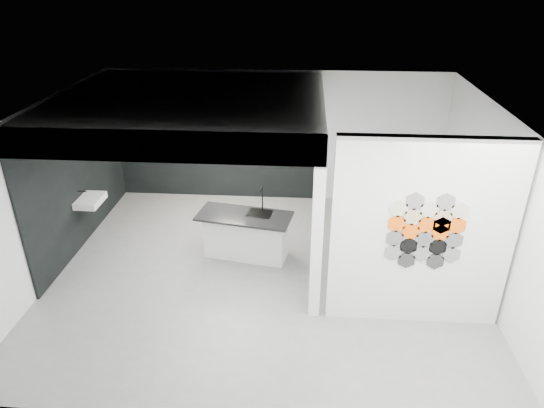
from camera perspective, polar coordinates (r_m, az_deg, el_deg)
The scene contains 17 objects.
floor at distance 8.31m, azimuth -0.85°, elevation -8.05°, with size 7.00×6.00×0.01m, color slate.
partition_panel at distance 6.88m, azimuth 17.15°, elevation -3.53°, with size 2.45×0.15×2.80m, color silver.
bay_clad_back at distance 10.58m, azimuth -6.57°, elevation 6.81°, with size 4.40×0.04×2.35m, color black.
bay_clad_left at distance 9.50m, azimuth -21.70°, elevation 2.71°, with size 0.04×4.00×2.35m, color black.
bulkhead at distance 8.33m, azimuth -9.47°, elevation 11.14°, with size 4.40×4.00×0.40m, color silver.
corner_column at distance 6.81m, azimuth 5.27°, elevation -4.88°, with size 0.16×0.16×2.35m, color silver.
fascia_beam at distance 6.56m, azimuth -13.17°, elevation 6.62°, with size 4.40×0.16×0.40m, color silver.
wall_basin at distance 9.37m, azimuth -20.59°, elevation 0.38°, with size 0.40×0.60×0.12m, color silver.
display_shelf at distance 10.42m, azimuth -6.16°, elevation 7.26°, with size 3.00×0.15×0.04m, color black.
kitchen_island at distance 8.54m, azimuth -3.06°, elevation -3.55°, with size 1.71×0.98×1.29m.
stockpot at distance 10.65m, azimuth -12.49°, elevation 7.89°, with size 0.24×0.24×0.20m, color black.
kettle at distance 10.25m, azimuth 0.36°, elevation 7.59°, with size 0.15×0.15×0.13m, color black.
glass_bowl at distance 10.25m, azimuth 1.34°, elevation 7.47°, with size 0.13×0.13×0.09m, color gray.
glass_vase at distance 10.25m, azimuth 1.34°, elevation 7.55°, with size 0.09×0.09×0.12m, color gray.
bottle_dark at distance 10.49m, azimuth -8.85°, elevation 7.76°, with size 0.05×0.05×0.15m, color black.
utensil_cup at distance 10.57m, azimuth -10.53°, elevation 7.63°, with size 0.07×0.07×0.09m, color black.
hex_tile_cluster at distance 6.76m, azimuth 17.69°, elevation -3.13°, with size 1.04×0.02×1.16m.
Camera 1 is at (0.62, -6.82, 4.70)m, focal length 32.00 mm.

